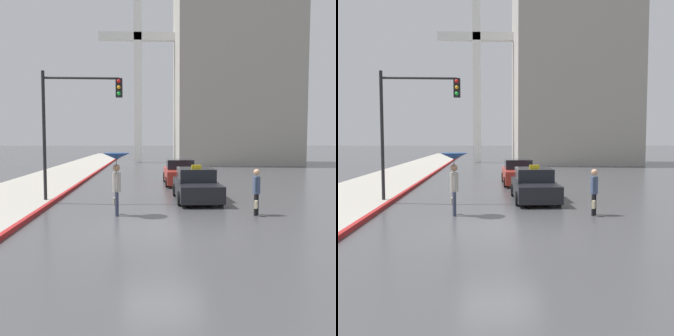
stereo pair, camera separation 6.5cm
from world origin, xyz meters
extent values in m
plane|color=#424244|center=(0.00, 0.00, 0.00)|extent=(300.00, 300.00, 0.00)
cube|color=maroon|center=(-4.54, 0.00, 0.08)|extent=(0.16, 120.00, 0.15)
cube|color=black|center=(1.75, 5.67, 0.52)|extent=(1.80, 4.53, 0.70)
cube|color=black|center=(1.75, 5.89, 1.16)|extent=(1.58, 2.04, 0.58)
cylinder|color=black|center=(2.60, 4.26, 0.30)|extent=(0.20, 0.60, 0.60)
cylinder|color=black|center=(0.89, 4.26, 0.30)|extent=(0.20, 0.60, 0.60)
cylinder|color=black|center=(2.60, 7.07, 0.30)|extent=(0.20, 0.60, 0.60)
cylinder|color=black|center=(0.89, 7.07, 0.30)|extent=(0.20, 0.60, 0.60)
cube|color=yellow|center=(1.75, 5.67, 1.53)|extent=(0.44, 0.16, 0.16)
cube|color=#A52D23|center=(1.56, 12.07, 0.55)|extent=(1.80, 4.69, 0.77)
cube|color=black|center=(1.56, 12.30, 1.23)|extent=(1.58, 2.11, 0.58)
cylinder|color=black|center=(2.41, 10.61, 0.30)|extent=(0.20, 0.60, 0.60)
cylinder|color=black|center=(0.70, 10.61, 0.30)|extent=(0.20, 0.60, 0.60)
cylinder|color=black|center=(2.41, 13.52, 0.30)|extent=(0.20, 0.60, 0.60)
cylinder|color=black|center=(0.70, 13.52, 0.30)|extent=(0.20, 0.60, 0.60)
cylinder|color=#2D3347|center=(-1.56, 2.18, 0.44)|extent=(0.14, 0.14, 0.87)
cylinder|color=#2D3347|center=(-1.60, 2.40, 0.44)|extent=(0.14, 0.14, 0.87)
cylinder|color=gray|center=(-1.58, 2.29, 1.22)|extent=(0.35, 0.35, 0.69)
sphere|color=#997051|center=(-1.58, 2.29, 1.74)|extent=(0.25, 0.25, 0.25)
cylinder|color=gray|center=(-1.55, 2.10, 1.27)|extent=(0.08, 0.08, 0.59)
cylinder|color=gray|center=(-1.61, 2.48, 1.27)|extent=(0.08, 0.08, 0.59)
cone|color=navy|center=(-1.58, 2.29, 2.16)|extent=(1.00, 1.00, 0.22)
cylinder|color=black|center=(-1.58, 2.29, 1.81)|extent=(0.02, 0.02, 0.70)
cube|color=#BFB28C|center=(-1.67, 2.55, 0.48)|extent=(0.13, 0.19, 0.28)
cylinder|color=black|center=(3.54, 2.19, 0.39)|extent=(0.16, 0.16, 0.79)
cylinder|color=black|center=(3.43, 2.00, 0.39)|extent=(0.16, 0.16, 0.79)
cylinder|color=#3D4C6B|center=(3.49, 2.09, 1.10)|extent=(0.37, 0.37, 0.62)
sphere|color=tan|center=(3.49, 2.09, 1.58)|extent=(0.23, 0.23, 0.23)
cylinder|color=#3D4C6B|center=(3.57, 2.25, 1.15)|extent=(0.10, 0.10, 0.53)
cylinder|color=#3D4C6B|center=(3.40, 1.94, 1.15)|extent=(0.10, 0.10, 0.53)
cube|color=#BFB28C|center=(3.41, 1.85, 0.43)|extent=(0.18, 0.21, 0.28)
cylinder|color=black|center=(-4.86, 5.25, 2.83)|extent=(0.14, 0.14, 5.66)
cylinder|color=black|center=(-3.26, 5.25, 5.36)|extent=(3.21, 0.10, 0.10)
cube|color=black|center=(-1.66, 5.25, 4.96)|extent=(0.28, 0.28, 0.80)
sphere|color=red|center=(-1.66, 5.09, 5.22)|extent=(0.16, 0.16, 0.16)
sphere|color=orange|center=(-1.66, 5.09, 4.96)|extent=(0.16, 0.16, 0.16)
sphere|color=green|center=(-1.66, 5.09, 4.70)|extent=(0.16, 0.16, 0.16)
cube|color=#A39E93|center=(9.30, 31.68, 11.59)|extent=(12.98, 9.12, 23.17)
cube|color=white|center=(-1.40, 34.33, 10.07)|extent=(0.90, 0.90, 20.14)
cube|color=white|center=(-1.40, 34.33, 14.50)|extent=(8.86, 0.90, 0.90)
camera|label=1|loc=(-0.52, -11.85, 2.78)|focal=42.00mm
camera|label=2|loc=(-0.46, -11.85, 2.78)|focal=42.00mm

